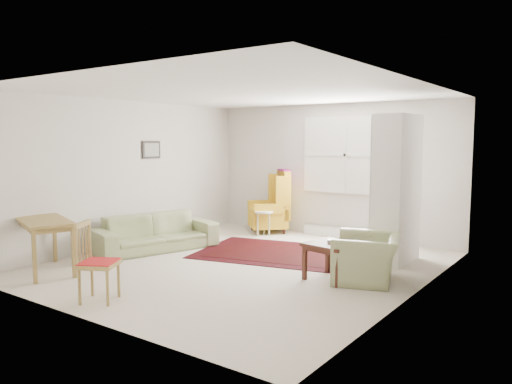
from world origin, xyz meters
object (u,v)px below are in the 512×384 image
Objects in this scene: sofa at (155,226)px; wingback_chair at (268,201)px; coffee_table at (332,261)px; desk at (45,246)px; desk_chair at (99,262)px; cabinet at (397,189)px; stool at (264,223)px; armchair at (367,253)px.

sofa is 2.51m from wingback_chair.
sofa reaches higher than coffee_table.
desk is (-3.40, -1.98, 0.12)m from coffee_table.
desk_chair is (1.66, -0.36, 0.09)m from desk.
desk_chair is (1.46, -2.21, 0.05)m from sofa.
wingback_chair reaches higher than sofa.
cabinet is 1.89× the size of desk.
sofa is 1.86m from desk.
desk is (-3.73, -3.41, -0.73)m from cabinet.
desk is at bearing -103.63° from stool.
sofa is at bearing 83.79° from desk.
cabinet is at bearing 165.16° from armchair.
armchair is (3.60, 0.33, -0.05)m from sofa.
desk_chair is at bearing -12.20° from desk.
coffee_table is at bearing 1.90° from wingback_chair.
sofa is at bearing -102.83° from armchair.
stool is at bearing 141.44° from coffee_table.
armchair is at bearing 27.91° from coffee_table.
armchair is 0.75× the size of wingback_chair.
cabinet reaches higher than desk.
armchair is at bearing 8.49° from wingback_chair.
coffee_table is at bearing -66.35° from desk_chair.
desk is (-3.80, -2.19, 0.01)m from armchair.
desk_chair reaches higher than armchair.
sofa is 2.23× the size of desk_chair.
wingback_chair reaches higher than desk_chair.
desk reaches higher than armchair.
sofa is at bearing -177.80° from coffee_table.
stool is (-2.84, 1.74, -0.12)m from armchair.
wingback_chair is 3.49m from coffee_table.
coffee_table is (3.20, 0.12, -0.16)m from sofa.
desk is at bearing 48.23° from desk_chair.
stool is (0.14, -0.35, -0.38)m from wingback_chair.
desk is at bearing -78.19° from armchair.
coffee_table is 0.67× the size of desk_chair.
desk_chair reaches higher than desk.
coffee_table is 1.26× the size of stool.
wingback_chair is at bearing -143.16° from armchair.
sofa is 2.65m from desk_chair.
sofa is at bearing 3.79° from desk_chair.
cabinet is 4.35m from desk_chair.
cabinet is (3.53, 1.56, 0.69)m from sofa.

